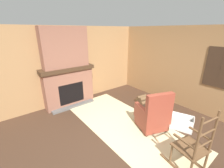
% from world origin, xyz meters
% --- Properties ---
extents(ground_plane, '(14.00, 14.00, 0.00)m').
position_xyz_m(ground_plane, '(0.00, 0.00, 0.00)').
color(ground_plane, '#3D281C').
extents(wood_panel_wall_left, '(0.06, 6.04, 2.40)m').
position_xyz_m(wood_panel_wall_left, '(-2.75, 0.00, 1.20)').
color(wood_panel_wall_left, '#9E7247').
rests_on(wood_panel_wall_left, ground).
extents(wood_panel_wall_back, '(6.04, 0.09, 2.40)m').
position_xyz_m(wood_panel_wall_back, '(0.01, 2.75, 1.21)').
color(wood_panel_wall_back, '#9E7247').
rests_on(wood_panel_wall_back, ground).
extents(fireplace_hearth, '(0.59, 1.60, 1.24)m').
position_xyz_m(fireplace_hearth, '(-2.52, 0.00, 0.61)').
color(fireplace_hearth, brown).
rests_on(fireplace_hearth, ground).
extents(chimney_breast, '(0.33, 1.32, 1.15)m').
position_xyz_m(chimney_breast, '(-2.53, 0.00, 1.81)').
color(chimney_breast, brown).
rests_on(chimney_breast, fireplace_hearth).
extents(area_rug, '(3.69, 1.56, 0.01)m').
position_xyz_m(area_rug, '(-0.59, 0.61, 0.01)').
color(area_rug, '#C6B789').
rests_on(area_rug, ground).
extents(armchair, '(0.81, 0.81, 1.02)m').
position_xyz_m(armchair, '(-0.05, 1.00, 0.37)').
color(armchair, brown).
rests_on(armchair, ground).
extents(rocking_chair, '(0.87, 0.57, 1.18)m').
position_xyz_m(rocking_chair, '(1.04, 0.59, 0.41)').
color(rocking_chair, brown).
rests_on(rocking_chair, ground).
extents(firewood_stack, '(0.44, 0.42, 0.23)m').
position_xyz_m(firewood_stack, '(-1.13, 1.93, 0.11)').
color(firewood_stack, brown).
rests_on(firewood_stack, ground).
extents(laundry_basket, '(0.60, 0.48, 0.33)m').
position_xyz_m(laundry_basket, '(0.37, 1.60, 0.16)').
color(laundry_basket, white).
rests_on(laundry_basket, ground).
extents(oil_lamp_vase, '(0.10, 0.10, 0.27)m').
position_xyz_m(oil_lamp_vase, '(-2.57, -0.20, 1.33)').
color(oil_lamp_vase, silver).
rests_on(oil_lamp_vase, fireplace_hearth).
extents(storage_case, '(0.15, 0.21, 0.14)m').
position_xyz_m(storage_case, '(-2.57, 0.47, 1.31)').
color(storage_case, brown).
rests_on(storage_case, fireplace_hearth).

